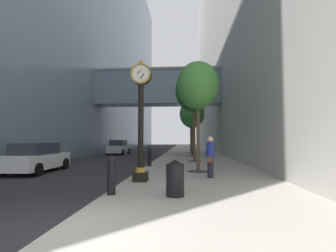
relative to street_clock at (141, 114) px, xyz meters
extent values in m
plane|color=#262628|center=(-0.67, 21.59, -2.77)|extent=(110.00, 110.00, 0.00)
cube|color=#9E998E|center=(2.48, 24.59, -2.70)|extent=(6.32, 80.00, 0.14)
cube|color=slate|center=(-12.92, 24.59, 16.39)|extent=(9.00, 80.00, 38.33)
cube|color=slate|center=(-1.39, 18.99, 4.83)|extent=(14.66, 3.20, 3.74)
cube|color=gray|center=(-1.39, 18.99, 6.82)|extent=(14.66, 3.40, 0.24)
cube|color=#B7B2A8|center=(10.14, 24.59, 15.75)|extent=(9.00, 80.00, 37.05)
cube|color=black|center=(0.00, 0.01, -2.46)|extent=(0.55, 0.55, 0.35)
cylinder|color=gold|center=(0.00, 0.01, -2.19)|extent=(0.39, 0.38, 0.18)
cylinder|color=black|center=(0.00, 0.01, -0.47)|extent=(0.22, 0.22, 3.27)
cylinder|color=black|center=(0.00, 0.01, 1.58)|extent=(0.84, 0.28, 0.84)
torus|color=gold|center=(0.00, -0.15, 1.58)|extent=(0.82, 0.05, 0.82)
cylinder|color=silver|center=(0.00, -0.14, 1.58)|extent=(0.69, 0.01, 0.69)
cylinder|color=silver|center=(0.00, 0.16, 1.58)|extent=(0.69, 0.01, 0.69)
sphere|color=gold|center=(0.00, 0.01, 2.08)|extent=(0.16, 0.16, 0.16)
cube|color=black|center=(-0.05, -0.15, 1.65)|extent=(0.13, 0.01, 0.15)
cube|color=black|center=(0.07, -0.15, 1.48)|extent=(0.17, 0.01, 0.23)
cylinder|color=black|center=(-0.43, -2.45, -2.17)|extent=(0.25, 0.25, 0.93)
sphere|color=black|center=(-0.43, -2.45, -1.64)|extent=(0.26, 0.26, 0.26)
cylinder|color=black|center=(-0.43, 2.80, -2.17)|extent=(0.25, 0.25, 0.93)
sphere|color=black|center=(-0.43, 2.80, -1.64)|extent=(0.26, 0.26, 0.26)
cylinder|color=black|center=(-0.43, 5.42, -2.17)|extent=(0.25, 0.25, 0.93)
sphere|color=black|center=(-0.43, 5.42, -1.64)|extent=(0.26, 0.26, 0.26)
cylinder|color=#333335|center=(2.40, 3.04, -2.62)|extent=(1.10, 1.10, 0.02)
cylinder|color=brown|center=(2.40, 3.04, -0.84)|extent=(0.18, 0.18, 3.59)
ellipsoid|color=#428438|center=(2.40, 3.04, 1.76)|extent=(2.14, 2.14, 2.46)
cylinder|color=#333335|center=(2.40, 9.04, -2.62)|extent=(1.10, 1.10, 0.02)
cylinder|color=brown|center=(2.40, 9.04, -0.52)|extent=(0.18, 0.18, 4.23)
ellipsoid|color=#23602D|center=(2.40, 9.04, 2.64)|extent=(2.79, 2.79, 3.21)
cylinder|color=#333335|center=(2.40, 15.04, -2.62)|extent=(1.10, 1.10, 0.02)
cylinder|color=brown|center=(2.40, 15.04, -1.02)|extent=(0.18, 0.18, 3.23)
ellipsoid|color=#387F3D|center=(2.40, 15.04, 1.51)|extent=(2.44, 2.44, 2.81)
cylinder|color=#333335|center=(2.40, 21.04, -2.62)|extent=(1.10, 1.10, 0.02)
cylinder|color=#4C3D2D|center=(2.40, 21.04, -0.50)|extent=(0.18, 0.18, 4.26)
ellipsoid|color=#387F3D|center=(2.40, 21.04, 2.32)|extent=(1.85, 1.85, 2.13)
cylinder|color=black|center=(1.46, -2.50, -2.17)|extent=(0.52, 0.52, 0.92)
cone|color=black|center=(1.46, -2.50, -1.66)|extent=(0.53, 0.53, 0.16)
cylinder|color=#23232D|center=(2.81, 1.04, -2.22)|extent=(0.31, 0.31, 0.83)
cylinder|color=navy|center=(2.81, 1.04, -1.47)|extent=(0.40, 0.40, 0.67)
sphere|color=beige|center=(2.81, 1.04, -1.01)|extent=(0.25, 0.25, 0.25)
cube|color=brown|center=(2.77, 0.83, -1.85)|extent=(0.22, 0.16, 0.24)
cube|color=#B7BABF|center=(-6.08, 19.40, -2.15)|extent=(1.82, 4.16, 0.81)
cube|color=#282D38|center=(-6.09, 19.19, -1.43)|extent=(1.57, 2.34, 0.67)
cylinder|color=black|center=(-6.89, 20.82, -2.45)|extent=(0.24, 0.65, 0.64)
cylinder|color=black|center=(-5.19, 20.77, -2.45)|extent=(0.24, 0.65, 0.64)
cylinder|color=black|center=(-6.97, 18.03, -2.45)|extent=(0.24, 0.65, 0.64)
cylinder|color=black|center=(-5.27, 17.98, -2.45)|extent=(0.24, 0.65, 0.64)
cube|color=silver|center=(-6.21, 3.27, -2.18)|extent=(1.90, 4.38, 0.76)
cube|color=#282D38|center=(-6.20, 3.06, -1.51)|extent=(1.62, 2.47, 0.62)
cylinder|color=black|center=(-7.13, 4.71, -2.45)|extent=(0.24, 0.65, 0.64)
cylinder|color=black|center=(-5.39, 4.77, -2.45)|extent=(0.24, 0.65, 0.64)
cylinder|color=black|center=(-7.02, 1.77, -2.45)|extent=(0.24, 0.65, 0.64)
cylinder|color=black|center=(-5.28, 1.84, -2.45)|extent=(0.24, 0.65, 0.64)
camera|label=1|loc=(1.77, -9.81, -1.00)|focal=26.92mm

